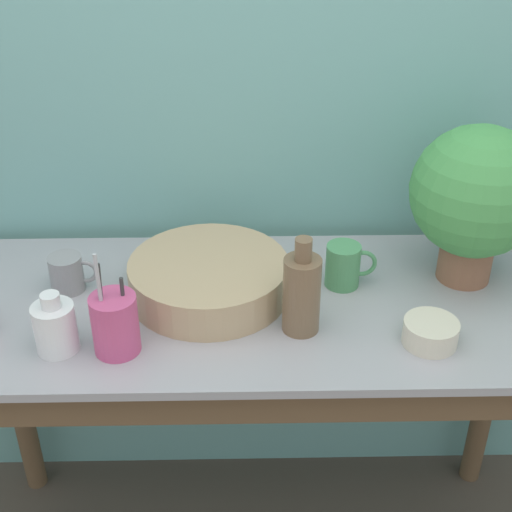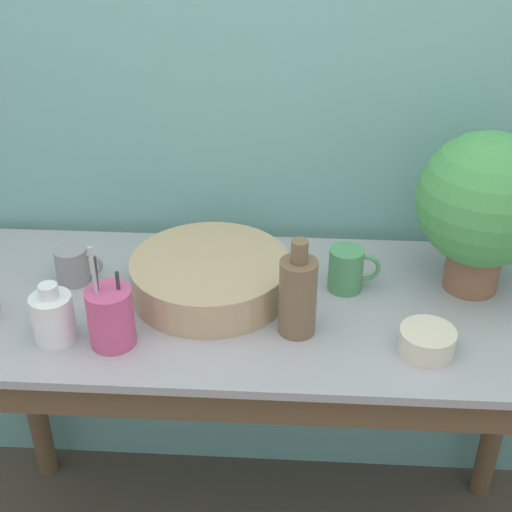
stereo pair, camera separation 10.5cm
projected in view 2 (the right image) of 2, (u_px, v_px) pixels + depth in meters
wall_back at (265, 98)px, 1.71m from camera, size 6.00×0.05×2.40m
counter_table at (255, 368)px, 1.66m from camera, size 1.46×0.59×0.85m
potted_plant at (484, 203)px, 1.53m from camera, size 0.30×0.30×0.37m
bowl_wash_large at (210, 276)px, 1.60m from camera, size 0.36×0.36×0.08m
bottle_tall at (298, 295)px, 1.46m from camera, size 0.08×0.08×0.22m
bottle_short at (53, 317)px, 1.45m from camera, size 0.09×0.09×0.13m
mug_green at (347, 269)px, 1.61m from camera, size 0.12×0.08×0.10m
mug_grey at (73, 265)px, 1.64m from camera, size 0.11×0.08×0.09m
bowl_small_cream at (427, 341)px, 1.43m from camera, size 0.11×0.11×0.05m
utensil_cup at (111, 317)px, 1.43m from camera, size 0.09×0.09×0.23m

